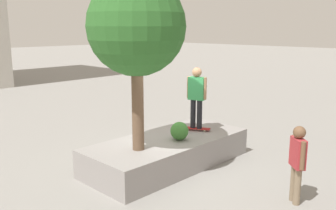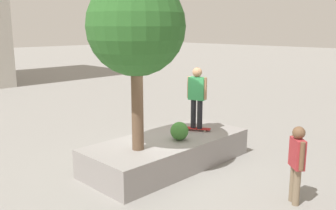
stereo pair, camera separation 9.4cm
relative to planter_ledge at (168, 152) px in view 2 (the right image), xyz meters
The scene contains 7 objects.
ground_plane 0.37m from the planter_ledge, 74.41° to the right, with size 120.00×120.00×0.00m, color gray.
planter_ledge is the anchor object (origin of this frame).
plaza_tree 3.40m from the planter_ledge, ahead, with size 2.24×2.24×4.00m.
boxwood_shrub 0.67m from the planter_ledge, 116.02° to the left, with size 0.47×0.47×0.47m, color #3D7A33.
skateboard 1.19m from the planter_ledge, behind, with size 0.57×0.80×0.07m.
skateboarder 1.80m from the planter_ledge, behind, with size 0.32×0.56×1.71m.
passerby_with_bag 3.46m from the planter_ledge, 94.95° to the left, with size 0.43×0.45×1.64m.
Camera 2 is at (6.55, 6.64, 3.58)m, focal length 39.47 mm.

